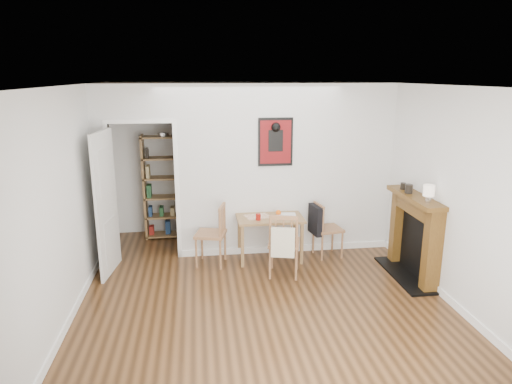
{
  "coord_description": "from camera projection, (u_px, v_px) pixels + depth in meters",
  "views": [
    {
      "loc": [
        -0.76,
        -5.3,
        2.72
      ],
      "look_at": [
        0.01,
        0.6,
        1.18
      ],
      "focal_mm": 32.0,
      "sensor_mm": 36.0,
      "label": 1
    }
  ],
  "objects": [
    {
      "name": "ground",
      "position": [
        261.0,
        293.0,
        5.86
      ],
      "size": [
        5.2,
        5.2,
        0.0
      ],
      "primitive_type": "plane",
      "color": "brown",
      "rests_on": "ground"
    },
    {
      "name": "fireplace",
      "position": [
        415.0,
        234.0,
        6.22
      ],
      "size": [
        0.45,
        1.25,
        1.16
      ],
      "color": "brown",
      "rests_on": "ground"
    },
    {
      "name": "mantel_lamp",
      "position": [
        429.0,
        192.0,
        5.71
      ],
      "size": [
        0.14,
        0.14,
        0.22
      ],
      "color": "silver",
      "rests_on": "fireplace"
    },
    {
      "name": "chair_left",
      "position": [
        211.0,
        235.0,
        6.64
      ],
      "size": [
        0.56,
        0.56,
        0.91
      ],
      "color": "#A2724B",
      "rests_on": "ground"
    },
    {
      "name": "notebook",
      "position": [
        286.0,
        215.0,
        6.85
      ],
      "size": [
        0.31,
        0.24,
        0.01
      ],
      "primitive_type": "cube",
      "rotation": [
        0.0,
        0.0,
        -0.12
      ],
      "color": "silver",
      "rests_on": "dining_table"
    },
    {
      "name": "dining_table",
      "position": [
        270.0,
        222.0,
        6.81
      ],
      "size": [
        0.98,
        0.62,
        0.67
      ],
      "color": "olive",
      "rests_on": "ground"
    },
    {
      "name": "placemat",
      "position": [
        257.0,
        216.0,
        6.79
      ],
      "size": [
        0.41,
        0.35,
        0.0
      ],
      "primitive_type": "cube",
      "rotation": [
        0.0,
        0.0,
        0.24
      ],
      "color": "beige",
      "rests_on": "dining_table"
    },
    {
      "name": "bookshelf",
      "position": [
        166.0,
        188.0,
        7.69
      ],
      "size": [
        0.74,
        0.3,
        1.77
      ],
      "color": "olive",
      "rests_on": "ground"
    },
    {
      "name": "ceramic_jar_b",
      "position": [
        403.0,
        186.0,
        6.38
      ],
      "size": [
        0.07,
        0.07,
        0.09
      ],
      "primitive_type": "cylinder",
      "color": "black",
      "rests_on": "fireplace"
    },
    {
      "name": "orange_fruit",
      "position": [
        278.0,
        213.0,
        6.85
      ],
      "size": [
        0.08,
        0.08,
        0.08
      ],
      "primitive_type": "sphere",
      "color": "#FF630D",
      "rests_on": "dining_table"
    },
    {
      "name": "red_glass",
      "position": [
        258.0,
        217.0,
        6.62
      ],
      "size": [
        0.07,
        0.07,
        0.09
      ],
      "primitive_type": "cylinder",
      "color": "#9C140E",
      "rests_on": "dining_table"
    },
    {
      "name": "chair_front",
      "position": [
        284.0,
        243.0,
        6.28
      ],
      "size": [
        0.56,
        0.6,
        0.92
      ],
      "color": "#A2724B",
      "rests_on": "ground"
    },
    {
      "name": "ceramic_jar_a",
      "position": [
        409.0,
        189.0,
        6.16
      ],
      "size": [
        0.1,
        0.1,
        0.12
      ],
      "primitive_type": "cylinder",
      "color": "black",
      "rests_on": "fireplace"
    },
    {
      "name": "room_shell",
      "position": [
        255.0,
        172.0,
        6.84
      ],
      "size": [
        5.2,
        5.2,
        5.2
      ],
      "color": "silver",
      "rests_on": "ground"
    },
    {
      "name": "chair_right",
      "position": [
        327.0,
        229.0,
        6.95
      ],
      "size": [
        0.54,
        0.49,
        0.85
      ],
      "color": "#A2724B",
      "rests_on": "ground"
    }
  ]
}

